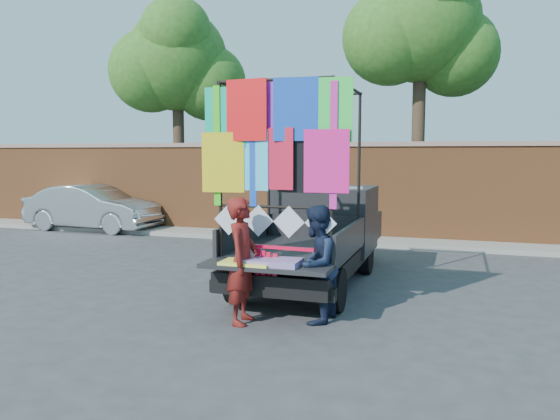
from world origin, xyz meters
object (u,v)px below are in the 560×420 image
(pickup_truck, at_px, (319,233))
(man, at_px, (316,264))
(sedan, at_px, (93,208))
(woman, at_px, (242,261))

(pickup_truck, relative_size, man, 3.28)
(sedan, bearing_deg, pickup_truck, -114.47)
(pickup_truck, distance_m, sedan, 8.94)
(sedan, relative_size, woman, 2.39)
(pickup_truck, height_order, sedan, pickup_truck)
(sedan, distance_m, woman, 10.37)
(sedan, xyz_separation_m, man, (8.63, -6.61, 0.13))
(woman, bearing_deg, sedan, 43.34)
(pickup_truck, relative_size, woman, 3.06)
(pickup_truck, distance_m, man, 2.70)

